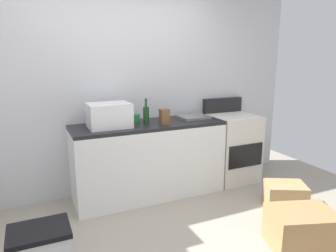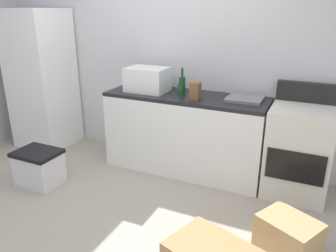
# 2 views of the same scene
# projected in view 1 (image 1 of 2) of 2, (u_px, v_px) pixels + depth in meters

# --- Properties ---
(wall_back) EXTENTS (5.00, 0.10, 2.60)m
(wall_back) POSITION_uv_depth(u_px,v_px,m) (114.00, 88.00, 3.76)
(wall_back) COLOR silver
(wall_back) RESTS_ON ground_plane
(kitchen_counter) EXTENTS (1.80, 0.60, 0.90)m
(kitchen_counter) POSITION_uv_depth(u_px,v_px,m) (149.00, 159.00, 3.76)
(kitchen_counter) COLOR white
(kitchen_counter) RESTS_ON ground_plane
(stove_oven) EXTENTS (0.60, 0.61, 1.10)m
(stove_oven) POSITION_uv_depth(u_px,v_px,m) (232.00, 146.00, 4.25)
(stove_oven) COLOR silver
(stove_oven) RESTS_ON ground_plane
(microwave) EXTENTS (0.46, 0.34, 0.27)m
(microwave) POSITION_uv_depth(u_px,v_px,m) (109.00, 115.00, 3.42)
(microwave) COLOR white
(microwave) RESTS_ON kitchen_counter
(sink_basin) EXTENTS (0.36, 0.32, 0.03)m
(sink_basin) POSITION_uv_depth(u_px,v_px,m) (193.00, 117.00, 3.96)
(sink_basin) COLOR slate
(sink_basin) RESTS_ON kitchen_counter
(wine_bottle) EXTENTS (0.07, 0.07, 0.30)m
(wine_bottle) POSITION_uv_depth(u_px,v_px,m) (146.00, 115.00, 3.59)
(wine_bottle) COLOR #193F1E
(wine_bottle) RESTS_ON kitchen_counter
(coffee_mug) EXTENTS (0.08, 0.08, 0.10)m
(coffee_mug) POSITION_uv_depth(u_px,v_px,m) (136.00, 118.00, 3.70)
(coffee_mug) COLOR #338C4C
(coffee_mug) RESTS_ON kitchen_counter
(knife_block) EXTENTS (0.10, 0.10, 0.18)m
(knife_block) POSITION_uv_depth(u_px,v_px,m) (164.00, 117.00, 3.59)
(knife_block) COLOR brown
(knife_block) RESTS_ON kitchen_counter
(cardboard_box_large) EXTENTS (0.66, 0.57, 0.35)m
(cardboard_box_large) POSITION_uv_depth(u_px,v_px,m) (301.00, 229.00, 2.75)
(cardboard_box_large) COLOR #A37A4C
(cardboard_box_large) RESTS_ON ground_plane
(cardboard_box_medium) EXTENTS (0.53, 0.49, 0.28)m
(cardboard_box_medium) POSITION_uv_depth(u_px,v_px,m) (285.00, 196.00, 3.48)
(cardboard_box_medium) COLOR tan
(cardboard_box_medium) RESTS_ON ground_plane
(storage_bin) EXTENTS (0.46, 0.36, 0.38)m
(storage_bin) POSITION_uv_depth(u_px,v_px,m) (41.00, 251.00, 2.42)
(storage_bin) COLOR silver
(storage_bin) RESTS_ON ground_plane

